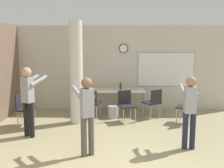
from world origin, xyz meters
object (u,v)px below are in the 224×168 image
Objects in this scene: chair_table_left at (92,102)px; chair_table_front at (126,104)px; chair_mid_room at (188,105)px; person_playing_front at (87,110)px; folding_table at (116,91)px; chair_by_left_wall at (23,107)px; chair_table_right at (153,101)px; person_playing_side at (190,107)px; bottle_on_table at (121,86)px; person_watching_back at (29,96)px.

chair_table_front is at bearing -12.33° from chair_table_left.
person_playing_front is (-2.56, -2.09, 0.40)m from chair_mid_room.
folding_table is 2.28m from chair_mid_room.
folding_table is 2.13× the size of chair_by_left_wall.
chair_table_front is 2.46m from person_playing_front.
person_playing_side is at bearing -79.87° from chair_table_right.
chair_mid_room is at bearing -29.74° from chair_table_right.
chair_mid_room is 1.02m from chair_table_right.
chair_table_right is (-0.88, 0.50, 0.00)m from chair_mid_room.
chair_table_front is (0.14, -0.97, -0.33)m from bottle_on_table.
person_watching_back is (-3.14, -1.58, 0.46)m from chair_table_right.
chair_by_left_wall is 4.28m from person_playing_side.
person_playing_front is at bearing -170.47° from person_playing_side.
chair_mid_room is at bearing 39.27° from person_playing_front.
chair_mid_room and chair_table_left have the same top height.
folding_table is 0.96m from chair_table_front.
person_watching_back reaches higher than chair_table_front.
person_playing_front is at bearing -102.46° from bottle_on_table.
chair_table_left is (-0.86, -0.76, -0.33)m from bottle_on_table.
chair_table_left is 1.00× the size of chair_table_right.
person_playing_front is at bearing -110.65° from chair_table_front.
chair_table_right is at bearing 3.32° from chair_table_left.
person_watching_back reaches higher than chair_table_right.
folding_table is at bearing -152.09° from bottle_on_table.
chair_table_left is 0.56× the size of person_playing_front.
person_playing_side is at bearing -20.40° from chair_by_left_wall.
chair_table_front is at bearing 8.98° from chair_by_left_wall.
person_watching_back is (0.45, -0.82, 0.46)m from chair_by_left_wall.
chair_table_left and chair_table_front have the same top height.
chair_by_left_wall is at bearing -176.72° from chair_mid_room.
chair_table_left is at bearing 171.56° from chair_mid_room.
folding_table is at bearing 118.39° from person_playing_side.
chair_table_right is 0.57× the size of person_playing_side.
chair_mid_room is at bearing 3.28° from chair_by_left_wall.
bottle_on_table is 0.17× the size of person_playing_side.
person_playing_side is at bearing -64.91° from bottle_on_table.
chair_mid_room and chair_table_front have the same top height.
bottle_on_table is 3.32m from person_playing_front.
bottle_on_table is 0.30× the size of chair_table_right.
chair_table_right is (3.59, 0.76, 0.00)m from chair_by_left_wall.
folding_table is at bearing 28.18° from chair_by_left_wall.
person_playing_front is (-1.67, -2.59, 0.40)m from chair_table_right.
chair_mid_room is at bearing -32.15° from bottle_on_table.
chair_table_right and chair_table_front have the same top height.
person_playing_front is at bearing -34.53° from person_watching_back.
folding_table is 0.23m from bottle_on_table.
person_playing_side is (2.21, -2.14, 0.39)m from chair_table_left.
bottle_on_table is 1.04m from chair_table_front.
folding_table is 3.20m from person_playing_side.
chair_by_left_wall is (-4.48, -0.26, 0.00)m from chair_mid_room.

